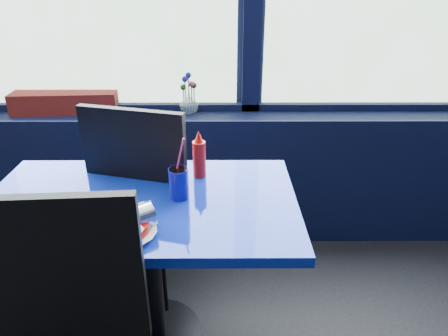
# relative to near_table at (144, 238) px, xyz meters

# --- Properties ---
(window_sill) EXTENTS (5.00, 0.26, 0.80)m
(window_sill) POSITION_rel_near_table_xyz_m (-0.30, 0.87, -0.17)
(window_sill) COLOR black
(window_sill) RESTS_ON ground
(near_table) EXTENTS (1.20, 0.70, 0.75)m
(near_table) POSITION_rel_near_table_xyz_m (0.00, 0.00, 0.00)
(near_table) COLOR black
(near_table) RESTS_ON ground
(chair_near_back) EXTENTS (0.58, 0.58, 1.05)m
(chair_near_back) POSITION_rel_near_table_xyz_m (-0.08, 0.31, 0.04)
(chair_near_back) COLOR black
(chair_near_back) RESTS_ON ground
(planter_box) EXTENTS (0.60, 0.18, 0.12)m
(planter_box) POSITION_rel_near_table_xyz_m (-0.58, 0.90, 0.29)
(planter_box) COLOR maroon
(planter_box) RESTS_ON window_sill
(flower_vase) EXTENTS (0.12, 0.13, 0.23)m
(flower_vase) POSITION_rel_near_table_xyz_m (0.13, 0.89, 0.30)
(flower_vase) COLOR silver
(flower_vase) RESTS_ON window_sill
(food_basket) EXTENTS (0.28, 0.28, 0.09)m
(food_basket) POSITION_rel_near_table_xyz_m (-0.04, -0.23, 0.22)
(food_basket) COLOR red
(food_basket) RESTS_ON near_table
(ketchup_bottle) EXTENTS (0.05, 0.05, 0.21)m
(ketchup_bottle) POSITION_rel_near_table_xyz_m (0.22, 0.19, 0.27)
(ketchup_bottle) COLOR red
(ketchup_bottle) RESTS_ON near_table
(soda_cup) EXTENTS (0.08, 0.08, 0.25)m
(soda_cup) POSITION_rel_near_table_xyz_m (0.15, 0.02, 0.25)
(soda_cup) COLOR #0D0D8F
(soda_cup) RESTS_ON near_table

